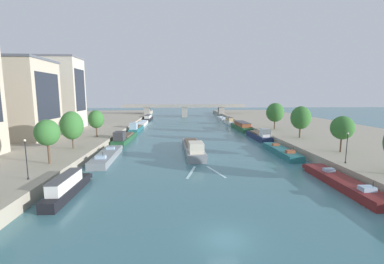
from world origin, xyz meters
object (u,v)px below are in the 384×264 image
object	(u,v)px
moored_boat_left_gap_after	(136,128)
lamppost_left_bank	(26,158)
moored_boat_left_second	(142,123)
moored_boat_left_end	(148,118)
moored_boat_left_far	(124,138)
tree_right_midway	(301,118)
barge_midriver	(193,148)
bridge_far	(184,109)
moored_boat_right_second	(242,126)
moored_boat_right_far	(229,121)
tree_left_end_of_row	(96,119)
tree_right_third	(275,112)
moored_boat_right_end	(222,119)
moored_boat_left_midway	(67,187)
tree_left_third	(47,133)
moored_boat_right_upstream	(259,136)
tree_left_second	(72,125)
moored_boat_left_upstream	(107,156)
moored_boat_right_gap_after	(281,151)
moored_boat_right_midway	(342,182)
tree_right_end_of_row	(342,128)
lamppost_right_bank	(347,146)

from	to	relation	value
moored_boat_left_gap_after	lamppost_left_bank	distance (m)	50.94
moored_boat_left_second	moored_boat_left_end	world-z (taller)	moored_boat_left_end
moored_boat_left_far	tree_right_midway	distance (m)	41.11
barge_midriver	moored_boat_left_end	size ratio (longest dim) A/B	1.27
barge_midriver	bridge_far	distance (m)	80.32
moored_boat_right_second	moored_boat_right_far	size ratio (longest dim) A/B	1.61
moored_boat_left_far	moored_boat_right_second	world-z (taller)	moored_boat_left_far
moored_boat_left_gap_after	tree_left_end_of_row	bearing A→B (deg)	-105.00
tree_right_third	moored_boat_right_end	bearing A→B (deg)	99.28
moored_boat_left_midway	tree_left_end_of_row	distance (m)	31.95
moored_boat_right_end	moored_boat_right_second	bearing A→B (deg)	-88.93
moored_boat_right_far	tree_left_third	size ratio (longest dim) A/B	1.62
moored_boat_left_end	tree_right_third	world-z (taller)	tree_right_third
moored_boat_left_far	tree_right_third	size ratio (longest dim) A/B	2.20
moored_boat_left_end	moored_boat_right_second	size ratio (longest dim) A/B	0.91
barge_midriver	tree_right_midway	distance (m)	25.68
moored_boat_right_upstream	tree_left_second	world-z (taller)	tree_left_second
moored_boat_left_far	lamppost_left_bank	world-z (taller)	lamppost_left_bank
tree_left_second	moored_boat_left_midway	bearing A→B (deg)	-70.82
moored_boat_left_midway	moored_boat_left_upstream	xyz separation A→B (m)	(0.03, 16.32, -0.41)
moored_boat_left_far	moored_boat_right_gap_after	xyz separation A→B (m)	(32.44, -15.73, -0.27)
moored_boat_left_far	tree_left_third	bearing A→B (deg)	-100.87
moored_boat_left_far	moored_boat_left_end	bearing A→B (deg)	89.83
tree_right_third	lamppost_left_bank	distance (m)	59.67
moored_boat_left_midway	moored_boat_right_second	size ratio (longest dim) A/B	0.66
moored_boat_right_midway	tree_right_end_of_row	size ratio (longest dim) A/B	2.47
tree_left_third	lamppost_right_bank	size ratio (longest dim) A/B	1.42
moored_boat_left_midway	tree_right_midway	distance (m)	48.26
bridge_far	moored_boat_left_upstream	bearing A→B (deg)	-100.70
moored_boat_left_far	moored_boat_right_far	xyz separation A→B (m)	(32.57, 34.40, 0.27)
moored_boat_left_end	bridge_far	world-z (taller)	bridge_far
moored_boat_right_far	bridge_far	distance (m)	36.08
moored_boat_left_gap_after	moored_boat_left_second	world-z (taller)	moored_boat_left_gap_after
moored_boat_left_midway	tree_left_end_of_row	bearing A→B (deg)	101.01
moored_boat_right_midway	tree_left_third	world-z (taller)	tree_left_third
moored_boat_left_end	moored_boat_right_gap_after	xyz separation A→B (m)	(32.29, -67.27, -0.36)
moored_boat_left_second	moored_boat_right_gap_after	distance (m)	59.61
barge_midriver	moored_boat_left_midway	distance (m)	25.56
bridge_far	tree_right_end_of_row	bearing A→B (deg)	-74.95
moored_boat_left_far	barge_midriver	bearing A→B (deg)	-40.73
moored_boat_left_far	tree_left_end_of_row	size ratio (longest dim) A/B	2.63
tree_right_third	bridge_far	size ratio (longest dim) A/B	0.12
moored_boat_left_far	moored_boat_right_far	bearing A→B (deg)	46.56
moored_boat_right_gap_after	moored_boat_right_second	distance (m)	33.95
moored_boat_right_second	moored_boat_right_far	distance (m)	16.22
moored_boat_right_far	tree_right_midway	xyz separation A→B (m)	(7.59, -41.45, 4.96)
moored_boat_right_midway	tree_left_second	bearing A→B (deg)	156.37
barge_midriver	moored_boat_left_upstream	bearing A→B (deg)	-164.93
moored_boat_right_far	tree_left_third	distance (m)	71.54
moored_boat_left_upstream	moored_boat_right_far	bearing A→B (deg)	58.48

